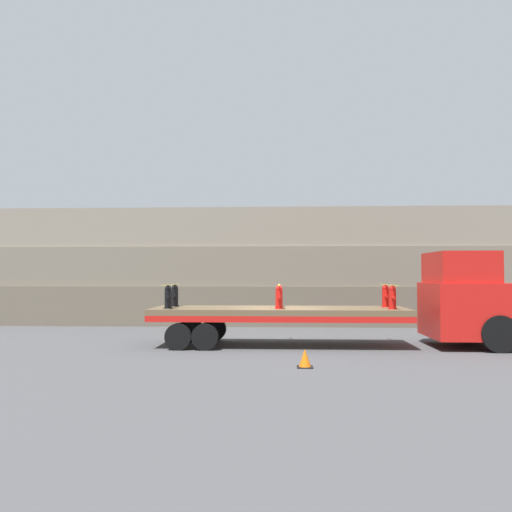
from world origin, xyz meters
The scene contains 14 objects.
ground_plane centered at (0.00, 0.00, 0.00)m, with size 120.00×120.00×0.00m, color #474749.
rock_cliff centered at (0.00, 7.64, 2.81)m, with size 60.00×3.30×5.62m.
truck_cab centered at (6.39, 0.00, 1.57)m, with size 2.68×2.75×3.17m.
flatbed_trailer centered at (-0.47, 0.00, 1.05)m, with size 8.61×2.55×1.29m.
fire_hydrant_black_near_0 centered at (-3.70, -0.54, 1.66)m, with size 0.29×0.52×0.77m.
fire_hydrant_black_far_0 centered at (-3.70, 0.54, 1.66)m, with size 0.29×0.52×0.77m.
fire_hydrant_red_near_1 centered at (0.00, -0.54, 1.66)m, with size 0.29×0.52×0.77m.
fire_hydrant_red_far_1 centered at (0.00, 0.54, 1.66)m, with size 0.29×0.52×0.77m.
fire_hydrant_red_near_2 centered at (3.70, -0.54, 1.66)m, with size 0.29×0.52×0.77m.
fire_hydrant_red_far_2 centered at (3.70, 0.54, 1.66)m, with size 0.29×0.52×0.77m.
cargo_strap_rear centered at (-3.70, 0.00, 2.07)m, with size 0.05×2.65×0.01m.
cargo_strap_middle centered at (0.00, 0.00, 2.07)m, with size 0.05×2.65×0.01m.
cargo_strap_front centered at (3.70, 0.00, 2.07)m, with size 0.05×2.65×0.01m.
traffic_cone centered at (0.67, -3.97, 0.23)m, with size 0.41×0.41×0.48m.
Camera 1 is at (0.01, -17.06, 2.40)m, focal length 35.00 mm.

